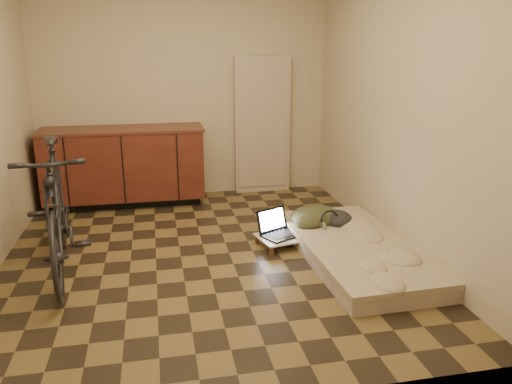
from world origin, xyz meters
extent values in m
cube|color=brown|center=(0.00, 0.00, 0.00)|extent=(3.50, 4.00, 0.00)
cube|color=#C2B495|center=(0.00, 2.00, 1.30)|extent=(3.50, 0.00, 2.60)
cube|color=#C2B495|center=(0.00, -2.00, 1.30)|extent=(3.50, 0.00, 2.60)
cube|color=#C2B495|center=(1.75, 0.00, 1.30)|extent=(0.00, 4.00, 2.60)
cube|color=black|center=(-0.75, 1.74, 0.05)|extent=(1.70, 0.48, 0.10)
cube|color=#471B14|center=(-0.75, 1.70, 0.49)|extent=(1.80, 0.60, 0.78)
cube|color=#54281E|center=(-0.75, 1.70, 0.90)|extent=(1.84, 0.62, 0.03)
cube|color=#C1AC98|center=(0.95, 1.94, 0.85)|extent=(0.70, 0.10, 1.70)
imported|color=black|center=(-1.20, -0.10, 0.60)|extent=(0.79, 1.91, 1.20)
cube|color=#B6A391|center=(1.30, -0.35, 0.06)|extent=(0.94, 1.90, 0.12)
cube|color=beige|center=(1.30, -0.35, 0.14)|extent=(0.96, 1.92, 0.04)
cube|color=brown|center=(0.59, -0.13, 0.04)|extent=(0.04, 0.04, 0.08)
cube|color=brown|center=(0.51, 0.18, 0.04)|extent=(0.04, 0.04, 0.08)
cube|color=brown|center=(1.09, -0.01, 0.04)|extent=(0.04, 0.04, 0.08)
cube|color=brown|center=(1.01, 0.29, 0.04)|extent=(0.04, 0.04, 0.08)
cube|color=white|center=(0.80, 0.08, 0.09)|extent=(0.64, 0.49, 0.02)
cube|color=black|center=(0.73, 0.07, 0.10)|extent=(0.41, 0.37, 0.02)
cube|color=black|center=(0.67, 0.20, 0.22)|extent=(0.33, 0.21, 0.22)
cube|color=white|center=(0.67, 0.20, 0.22)|extent=(0.28, 0.17, 0.18)
ellipsoid|color=silver|center=(0.99, 0.07, 0.11)|extent=(0.07, 0.10, 0.03)
camera|label=1|loc=(-0.39, -4.17, 1.82)|focal=35.00mm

